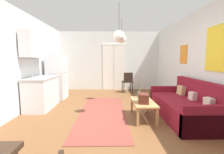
{
  "coord_description": "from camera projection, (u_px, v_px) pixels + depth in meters",
  "views": [
    {
      "loc": [
        0.0,
        -3.46,
        1.38
      ],
      "look_at": [
        0.08,
        1.16,
        0.86
      ],
      "focal_mm": 24.66,
      "sensor_mm": 36.0,
      "label": 1
    }
  ],
  "objects": [
    {
      "name": "ground_plane",
      "position": [
        109.0,
        121.0,
        3.59
      ],
      "size": [
        5.12,
        7.89,
        0.1
      ],
      "primitive_type": "cube",
      "color": "brown"
    },
    {
      "name": "wall_back",
      "position": [
        109.0,
        61.0,
        7.11
      ],
      "size": [
        4.72,
        0.13,
        2.65
      ],
      "color": "silver",
      "rests_on": "ground_plane"
    },
    {
      "name": "wall_right",
      "position": [
        211.0,
        62.0,
        3.48
      ],
      "size": [
        0.12,
        7.49,
        2.65
      ],
      "color": "silver",
      "rests_on": "ground_plane"
    },
    {
      "name": "wall_left",
      "position": [
        5.0,
        62.0,
        3.4
      ],
      "size": [
        0.12,
        7.49,
        2.65
      ],
      "color": "silver",
      "rests_on": "ground_plane"
    },
    {
      "name": "area_rug",
      "position": [
        102.0,
        113.0,
        4.0
      ],
      "size": [
        1.16,
        3.13,
        0.01
      ],
      "primitive_type": "cube",
      "color": "brown",
      "rests_on": "ground_plane"
    },
    {
      "name": "couch",
      "position": [
        185.0,
        106.0,
        3.65
      ],
      "size": [
        0.94,
        2.04,
        0.9
      ],
      "color": "maroon",
      "rests_on": "ground_plane"
    },
    {
      "name": "coffee_table",
      "position": [
        143.0,
        104.0,
        3.6
      ],
      "size": [
        0.48,
        0.95,
        0.41
      ],
      "color": "#B27F4C",
      "rests_on": "ground_plane"
    },
    {
      "name": "bamboo_vase",
      "position": [
        139.0,
        95.0,
        3.91
      ],
      "size": [
        0.07,
        0.07,
        0.38
      ],
      "color": "#47704C",
      "rests_on": "coffee_table"
    },
    {
      "name": "handbag",
      "position": [
        143.0,
        98.0,
        3.45
      ],
      "size": [
        0.27,
        0.35,
        0.33
      ],
      "color": "#512319",
      "rests_on": "coffee_table"
    },
    {
      "name": "refrigerator",
      "position": [
        57.0,
        77.0,
        5.44
      ],
      "size": [
        0.62,
        0.65,
        1.56
      ],
      "color": "white",
      "rests_on": "ground_plane"
    },
    {
      "name": "kitchen_counter",
      "position": [
        40.0,
        80.0,
        4.33
      ],
      "size": [
        0.62,
        1.17,
        2.13
      ],
      "color": "silver",
      "rests_on": "ground_plane"
    },
    {
      "name": "accent_chair",
      "position": [
        128.0,
        81.0,
        6.48
      ],
      "size": [
        0.46,
        0.44,
        0.85
      ],
      "rotation": [
        0.0,
        0.0,
        3.25
      ],
      "color": "black",
      "rests_on": "ground_plane"
    },
    {
      "name": "pendant_lamp_near",
      "position": [
        119.0,
        36.0,
        3.5
      ],
      "size": [
        0.26,
        0.26,
        0.87
      ],
      "color": "black"
    },
    {
      "name": "pendant_lamp_far",
      "position": [
        122.0,
        39.0,
        4.81
      ],
      "size": [
        0.27,
        0.27,
        0.76
      ],
      "color": "black"
    }
  ]
}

